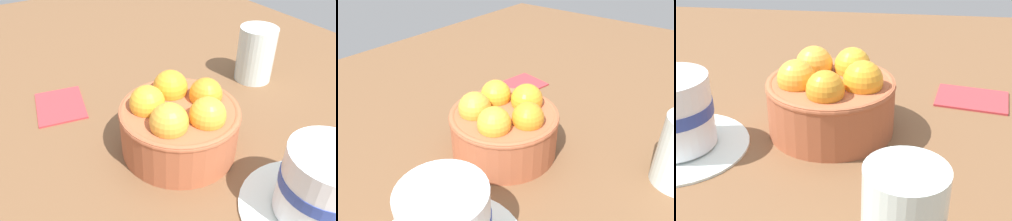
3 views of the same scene
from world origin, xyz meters
The scene contains 5 objects.
ground_plane centered at (0.00, 0.00, -1.74)cm, with size 154.40×106.24×3.47cm, color brown.
terracotta_bowl centered at (-0.02, -0.03, 4.34)cm, with size 15.27×15.27×9.46cm.
coffee_cup centered at (16.69, 6.27, 3.95)cm, with size 15.92×15.92×8.73cm.
water_glass centered at (-8.61, 21.57, 4.76)cm, with size 6.37×6.37×9.51cm, color silver.
folded_napkin centered at (-18.11, -10.47, 0.30)cm, with size 9.61×7.17×0.60cm, color #B23338.
Camera 1 is at (27.85, -19.22, 30.01)cm, focal length 35.68 mm.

